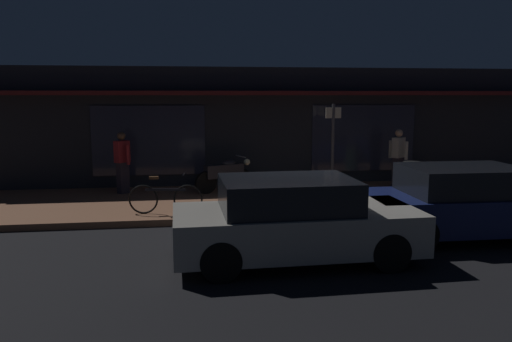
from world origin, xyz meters
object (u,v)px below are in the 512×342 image
bicycle_parked (166,198)px  sign_post (333,141)px  trash_bin (412,179)px  person_photographer (122,161)px  parked_car_far (467,203)px  parked_car_near (293,220)px  motorcycle (225,174)px  person_bystander (398,157)px

bicycle_parked → sign_post: (4.59, 2.51, 1.00)m
bicycle_parked → trash_bin: 6.36m
person_photographer → sign_post: bearing=-0.4°
sign_post → parked_car_far: bearing=-74.0°
parked_car_far → person_photographer: bearing=146.6°
sign_post → parked_car_near: size_ratio=0.58×
person_photographer → sign_post: 5.85m
motorcycle → parked_car_far: (4.41, -4.60, 0.06)m
person_photographer → trash_bin: person_photographer is taller
person_bystander → parked_car_far: 4.77m
person_bystander → motorcycle: bearing=-178.7°
person_bystander → trash_bin: person_bystander is taller
bicycle_parked → person_photographer: size_ratio=0.99×
motorcycle → bicycle_parked: (-1.52, -2.42, -0.14)m
person_photographer → parked_car_far: bearing=-33.4°
parked_car_far → motorcycle: bearing=133.8°
person_bystander → parked_car_far: person_bystander is taller
sign_post → parked_car_far: (1.34, -4.69, -0.81)m
person_bystander → parked_car_near: person_bystander is taller
trash_bin → parked_car_far: parked_car_far is taller
person_photographer → parked_car_far: 8.60m
person_bystander → trash_bin: (-0.27, -1.53, -0.41)m
motorcycle → bicycle_parked: size_ratio=0.98×
bicycle_parked → parked_car_far: 6.32m
person_bystander → trash_bin: 1.61m
motorcycle → parked_car_near: size_ratio=0.39×
person_bystander → person_photographer: bearing=179.8°
sign_post → parked_car_far: 4.95m
trash_bin → parked_car_near: (-4.02, -4.08, 0.08)m
person_photographer → trash_bin: (7.53, -1.55, -0.41)m
bicycle_parked → sign_post: size_ratio=0.69×
sign_post → parked_car_near: 6.11m
person_photographer → trash_bin: bearing=-11.7°
motorcycle → person_photographer: 2.79m
motorcycle → trash_bin: (4.76, -1.42, -0.03)m
parked_car_near → parked_car_far: (3.66, 0.90, 0.00)m
bicycle_parked → motorcycle: bearing=57.8°
trash_bin → person_bystander: bearing=79.9°
sign_post → parked_car_far: size_ratio=0.58×
sign_post → trash_bin: 2.44m
parked_car_near → person_bystander: bearing=52.6°
bicycle_parked → person_bystander: 7.04m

